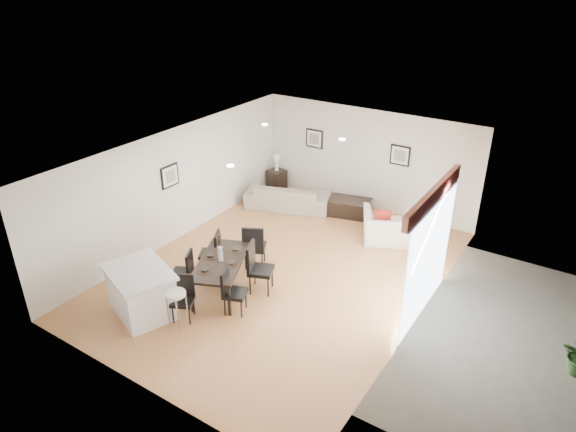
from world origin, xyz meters
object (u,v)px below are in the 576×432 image
Objects in this scene: dining_chair_head at (183,295)px; coffee_table at (350,207)px; dining_chair_wfar at (213,250)px; dining_chair_efar at (257,265)px; dining_chair_wnear at (186,269)px; bar_stool at (176,298)px; kitchen_island at (141,291)px; dining_table at (221,263)px; sofa at (288,197)px; side_table at (277,180)px; armchair at (388,227)px; dining_chair_enear at (231,289)px; dining_chair_foot at (254,245)px.

dining_chair_head is 0.81× the size of coffee_table.
dining_chair_efar is at bearing 57.83° from dining_chair_wfar.
bar_stool is (0.74, -1.01, 0.19)m from dining_chair_wnear.
dining_table is at bearing 80.99° from kitchen_island.
bar_stool is at bearing 83.08° from sofa.
dining_chair_efar is (1.60, -3.62, 0.26)m from sofa.
side_table reaches higher than coffee_table.
side_table is at bearing -61.21° from sofa.
bar_stool is at bearing -7.07° from dining_chair_wfar.
dining_table is at bearing -111.08° from coffee_table.
dining_chair_wfar is at bearing -72.80° from side_table.
kitchen_island is (-0.19, -1.85, -0.05)m from dining_chair_wfar.
dining_chair_wnear reaches higher than coffee_table.
armchair is at bearing -43.08° from coffee_table.
coffee_table is at bearing 134.87° from dining_chair_wfar.
kitchen_island is (-1.39, -5.92, 0.26)m from coffee_table.
dining_chair_wnear is 1.21m from dining_chair_enear.
dining_chair_enear is 0.88m from dining_chair_head.
armchair is 3.63m from dining_chair_efar.
dining_chair_wnear is (-0.61, -0.39, -0.14)m from dining_table.
dining_chair_wnear is at bearing -171.44° from dining_table.
side_table is at bearing 3.81° from dining_chair_enear.
armchair reaches higher than dining_table.
dining_chair_foot reaches higher than bar_stool.
dining_chair_efar is (-1.41, -3.34, 0.20)m from armchair.
side_table is 6.64m from bar_stool.
sofa is 1.69m from coffee_table.
kitchen_island reaches higher than armchair.
dining_chair_wfar is at bearing 64.73° from dining_chair_efar.
sofa is 2.15× the size of dining_chair_efar.
dining_chair_wnear is at bearing 101.06° from dining_chair_efar.
dining_table is 2.02× the size of dining_chair_wfar.
dining_chair_wfar reaches higher than dining_chair_enear.
kitchen_island is at bearing -143.49° from dining_table.
dining_chair_wnear is 0.85m from dining_chair_wfar.
dining_chair_wfar is 4.64m from side_table.
sofa is 2.56× the size of dining_chair_wnear.
dining_chair_head is at bearing -115.76° from dining_table.
dining_chair_wfar is 1.06× the size of dining_chair_head.
dining_table is at bearing 59.79° from dining_chair_foot.
dining_chair_wnear is at bearing 76.36° from sofa.
bar_stool reaches higher than sofa.
dining_table is 2.14× the size of dining_chair_head.
dining_chair_wfar is 0.86× the size of coffee_table.
dining_chair_wnear is at bearing -117.36° from coffee_table.
dining_chair_wnear is (-2.61, -4.12, 0.11)m from armchair.
kitchen_island is (-0.76, -0.33, -0.02)m from dining_chair_head.
kitchen_island is at bearing -116.79° from coffee_table.
dining_chair_wnear is 0.84× the size of dining_chair_efar.
coffee_table is 1.36× the size of bar_stool.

